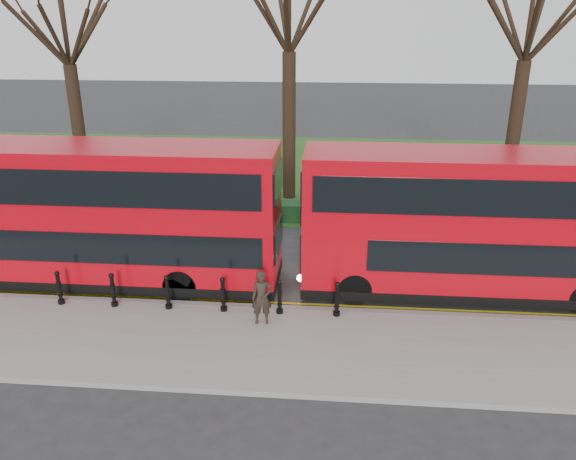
# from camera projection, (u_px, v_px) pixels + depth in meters

# --- Properties ---
(ground) EXTENTS (120.00, 120.00, 0.00)m
(ground) POSITION_uv_depth(u_px,v_px,m) (199.00, 292.00, 17.66)
(ground) COLOR #28282B
(ground) RESTS_ON ground
(pavement) EXTENTS (60.00, 4.00, 0.15)m
(pavement) POSITION_uv_depth(u_px,v_px,m) (172.00, 342.00, 14.84)
(pavement) COLOR gray
(pavement) RESTS_ON ground
(kerb) EXTENTS (60.00, 0.25, 0.16)m
(kerb) POSITION_uv_depth(u_px,v_px,m) (191.00, 305.00, 16.70)
(kerb) COLOR slate
(kerb) RESTS_ON ground
(grass_verge) EXTENTS (60.00, 18.00, 0.06)m
(grass_verge) POSITION_uv_depth(u_px,v_px,m) (261.00, 170.00, 31.61)
(grass_verge) COLOR #204E1A
(grass_verge) RESTS_ON ground
(hedge) EXTENTS (60.00, 0.90, 0.80)m
(hedge) POSITION_uv_depth(u_px,v_px,m) (236.00, 210.00, 23.84)
(hedge) COLOR black
(hedge) RESTS_ON ground
(yellow_line_outer) EXTENTS (60.00, 0.10, 0.01)m
(yellow_line_outer) POSITION_uv_depth(u_px,v_px,m) (193.00, 303.00, 17.01)
(yellow_line_outer) COLOR yellow
(yellow_line_outer) RESTS_ON ground
(yellow_line_inner) EXTENTS (60.00, 0.10, 0.01)m
(yellow_line_inner) POSITION_uv_depth(u_px,v_px,m) (195.00, 299.00, 17.19)
(yellow_line_inner) COLOR yellow
(yellow_line_inner) RESTS_ON ground
(tree_left) EXTENTS (7.06, 7.06, 11.04)m
(tree_left) POSITION_uv_depth(u_px,v_px,m) (64.00, 19.00, 24.75)
(tree_left) COLOR black
(tree_left) RESTS_ON ground
(tree_right) EXTENTS (7.42, 7.42, 11.59)m
(tree_right) POSITION_uv_depth(u_px,v_px,m) (532.00, 8.00, 22.98)
(tree_right) COLOR black
(tree_right) RESTS_ON ground
(bollard_row) EXTENTS (8.30, 0.15, 1.00)m
(bollard_row) POSITION_uv_depth(u_px,v_px,m) (195.00, 294.00, 16.15)
(bollard_row) COLOR black
(bollard_row) RESTS_ON pavement
(bus_lead) EXTENTS (11.30, 2.60, 4.50)m
(bus_lead) POSITION_uv_depth(u_px,v_px,m) (100.00, 215.00, 17.65)
(bus_lead) COLOR #B70511
(bus_lead) RESTS_ON ground
(bus_rear) EXTENTS (11.14, 2.56, 4.43)m
(bus_rear) POSITION_uv_depth(u_px,v_px,m) (487.00, 226.00, 16.88)
(bus_rear) COLOR #B70511
(bus_rear) RESTS_ON ground
(pedestrian) EXTENTS (0.62, 0.47, 1.55)m
(pedestrian) POSITION_uv_depth(u_px,v_px,m) (262.00, 298.00, 15.34)
(pedestrian) COLOR black
(pedestrian) RESTS_ON pavement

